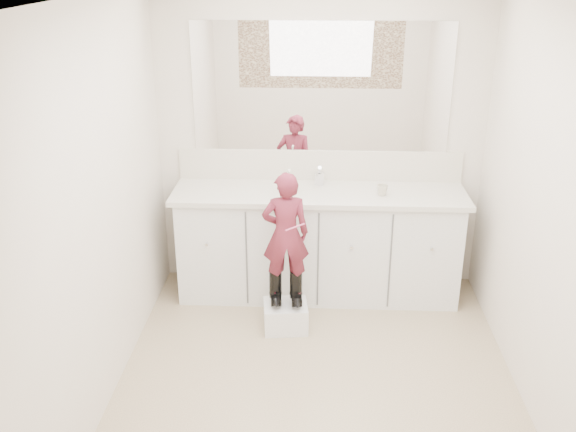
{
  "coord_description": "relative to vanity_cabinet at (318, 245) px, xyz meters",
  "views": [
    {
      "loc": [
        -0.02,
        -3.46,
        2.62
      ],
      "look_at": [
        -0.22,
        0.8,
        0.85
      ],
      "focal_mm": 40.0,
      "sensor_mm": 36.0,
      "label": 1
    }
  ],
  "objects": [
    {
      "name": "toddler",
      "position": [
        -0.24,
        -0.55,
        0.34
      ],
      "size": [
        0.36,
        0.26,
        0.92
      ],
      "primitive_type": "imported",
      "rotation": [
        0.0,
        0.0,
        3.26
      ],
      "color": "#A73348",
      "rests_on": "step_stool"
    },
    {
      "name": "countertop",
      "position": [
        0.0,
        -0.01,
        0.45
      ],
      "size": [
        2.28,
        0.58,
        0.04
      ],
      "primitive_type": "cube",
      "color": "beige",
      "rests_on": "vanity_cabinet"
    },
    {
      "name": "mirror",
      "position": [
        0.0,
        0.26,
        1.22
      ],
      "size": [
        2.0,
        0.02,
        1.0
      ],
      "primitive_type": "cube",
      "color": "white",
      "rests_on": "wall_back"
    },
    {
      "name": "step_stool",
      "position": [
        -0.24,
        -0.57,
        -0.32
      ],
      "size": [
        0.35,
        0.3,
        0.2
      ],
      "primitive_type": "cube",
      "rotation": [
        0.0,
        0.0,
        0.12
      ],
      "color": "white",
      "rests_on": "floor"
    },
    {
      "name": "wall_back",
      "position": [
        0.0,
        0.27,
        0.77
      ],
      "size": [
        2.6,
        0.0,
        2.6
      ],
      "primitive_type": "plane",
      "rotation": [
        1.57,
        0.0,
        0.0
      ],
      "color": "beige",
      "rests_on": "floor"
    },
    {
      "name": "boot_right",
      "position": [
        -0.16,
        -0.55,
        -0.09
      ],
      "size": [
        0.12,
        0.19,
        0.27
      ],
      "primitive_type": null,
      "rotation": [
        0.0,
        0.0,
        0.12
      ],
      "color": "black",
      "rests_on": "step_stool"
    },
    {
      "name": "boot_left",
      "position": [
        -0.31,
        -0.55,
        -0.09
      ],
      "size": [
        0.12,
        0.19,
        0.27
      ],
      "primitive_type": null,
      "rotation": [
        0.0,
        0.0,
        0.12
      ],
      "color": "black",
      "rests_on": "step_stool"
    },
    {
      "name": "toothbrush",
      "position": [
        -0.17,
        -0.63,
        0.43
      ],
      "size": [
        0.14,
        0.03,
        0.06
      ],
      "primitive_type": "cylinder",
      "rotation": [
        0.0,
        1.22,
        0.12
      ],
      "color": "#E35885",
      "rests_on": "toddler"
    },
    {
      "name": "floor",
      "position": [
        0.0,
        -1.23,
        -0.42
      ],
      "size": [
        3.0,
        3.0,
        0.0
      ],
      "primitive_type": "plane",
      "color": "#8A705A",
      "rests_on": "ground"
    },
    {
      "name": "wall_front",
      "position": [
        0.0,
        -2.73,
        0.77
      ],
      "size": [
        2.6,
        0.0,
        2.6
      ],
      "primitive_type": "plane",
      "rotation": [
        -1.57,
        0.0,
        0.0
      ],
      "color": "beige",
      "rests_on": "floor"
    },
    {
      "name": "backsplash",
      "position": [
        0.0,
        0.26,
        0.59
      ],
      "size": [
        2.28,
        0.03,
        0.25
      ],
      "primitive_type": "cube",
      "color": "beige",
      "rests_on": "countertop"
    },
    {
      "name": "soap_bottle",
      "position": [
        -0.23,
        -0.06,
        0.56
      ],
      "size": [
        0.09,
        0.1,
        0.19
      ],
      "primitive_type": "imported",
      "rotation": [
        0.0,
        0.0,
        0.1
      ],
      "color": "beige",
      "rests_on": "countertop"
    },
    {
      "name": "dot_panel",
      "position": [
        0.0,
        -2.71,
        1.22
      ],
      "size": [
        2.0,
        0.01,
        1.2
      ],
      "primitive_type": "cube",
      "color": "#472819",
      "rests_on": "wall_front"
    },
    {
      "name": "wall_left",
      "position": [
        -1.3,
        -1.23,
        0.78
      ],
      "size": [
        0.0,
        3.0,
        3.0
      ],
      "primitive_type": "plane",
      "rotation": [
        1.57,
        0.0,
        1.57
      ],
      "color": "beige",
      "rests_on": "floor"
    },
    {
      "name": "vanity_cabinet",
      "position": [
        0.0,
        0.0,
        0.0
      ],
      "size": [
        2.2,
        0.55,
        0.85
      ],
      "primitive_type": "cube",
      "color": "silver",
      "rests_on": "floor"
    },
    {
      "name": "faucet",
      "position": [
        0.0,
        0.15,
        0.52
      ],
      "size": [
        0.08,
        0.08,
        0.1
      ],
      "primitive_type": "cylinder",
      "color": "silver",
      "rests_on": "countertop"
    },
    {
      "name": "cup",
      "position": [
        0.48,
        -0.07,
        0.51
      ],
      "size": [
        0.1,
        0.1,
        0.08
      ],
      "primitive_type": "imported",
      "rotation": [
        0.0,
        0.0,
        -0.17
      ],
      "color": "beige",
      "rests_on": "countertop"
    },
    {
      "name": "wall_right",
      "position": [
        1.3,
        -1.23,
        0.78
      ],
      "size": [
        0.0,
        3.0,
        3.0
      ],
      "primitive_type": "plane",
      "rotation": [
        1.57,
        0.0,
        -1.57
      ],
      "color": "beige",
      "rests_on": "floor"
    }
  ]
}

